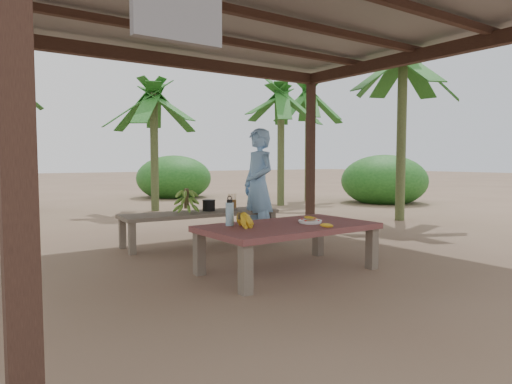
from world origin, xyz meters
TOP-DOWN VIEW (x-y plane):
  - ground at (0.00, 0.00)m, footprint 80.00×80.00m
  - pavilion at (-0.01, -0.01)m, footprint 6.60×5.60m
  - work_table at (-0.09, -0.63)m, footprint 1.81×1.02m
  - bench at (-0.09, 1.30)m, footprint 2.23×0.74m
  - ripe_banana_bunch at (-0.63, -0.53)m, footprint 0.33×0.30m
  - plate at (0.15, -0.70)m, footprint 0.24×0.24m
  - loose_banana_front at (0.08, -1.03)m, footprint 0.16×0.06m
  - loose_banana_side at (0.32, -0.52)m, footprint 0.12×0.16m
  - water_flask at (-0.64, -0.36)m, footprint 0.08×0.08m
  - green_banana_stalk at (-0.31, 1.32)m, footprint 0.32×0.32m
  - cooking_pot at (0.06, 1.35)m, footprint 0.18×0.18m
  - skewer_rack at (0.36, 1.23)m, footprint 0.18×0.09m
  - woman at (0.66, 0.98)m, footprint 0.41×0.61m
  - banana_plant_ne at (4.13, 4.95)m, footprint 1.80×1.80m
  - banana_plant_n at (0.99, 5.63)m, footprint 1.80×1.80m
  - banana_plant_e at (4.27, 1.35)m, footprint 1.80×1.80m
  - banana_plant_far at (5.64, 5.62)m, footprint 1.80×1.80m

SIDE VIEW (x-z plane):
  - ground at x=0.00m, z-range 0.00..0.00m
  - bench at x=-0.09m, z-range 0.17..0.62m
  - work_table at x=-0.09m, z-range 0.18..0.68m
  - plate at x=0.15m, z-range 0.50..0.54m
  - loose_banana_front at x=0.08m, z-range 0.50..0.54m
  - loose_banana_side at x=0.32m, z-range 0.50..0.54m
  - cooking_pot at x=0.06m, z-range 0.45..0.60m
  - skewer_rack at x=0.36m, z-range 0.45..0.69m
  - ripe_banana_bunch at x=-0.63m, z-range 0.50..0.66m
  - green_banana_stalk at x=-0.31m, z-range 0.45..0.80m
  - water_flask at x=-0.64m, z-range 0.47..0.78m
  - woman at x=0.66m, z-range 0.00..1.62m
  - banana_plant_n at x=0.99m, z-range 0.96..3.85m
  - banana_plant_ne at x=4.13m, z-range 1.06..4.14m
  - pavilion at x=-0.01m, z-range 1.30..4.25m
  - banana_plant_far at x=5.64m, z-range 1.16..4.46m
  - banana_plant_e at x=4.27m, z-range 1.20..4.58m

